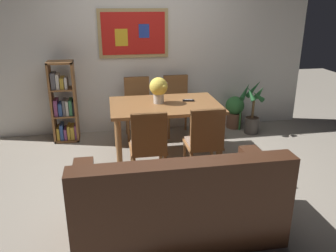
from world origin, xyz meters
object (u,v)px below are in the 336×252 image
Objects in this scene: dining_table at (165,111)px; dining_chair_far_left at (138,103)px; dining_chair_far_right at (177,100)px; flower_vase at (159,88)px; potted_ivy at (235,111)px; bookshelf at (64,106)px; dining_chair_near_left at (148,143)px; tv_remote at (188,100)px; dining_chair_near_right at (205,139)px; potted_palm at (252,112)px; leather_couch at (177,204)px.

dining_chair_far_left is (-0.29, 0.80, -0.10)m from dining_table.
flower_vase is (-0.40, -0.77, 0.39)m from dining_chair_far_right.
flower_vase is (-1.38, -0.84, 0.65)m from potted_ivy.
bookshelf is (-1.08, 0.01, -0.00)m from dining_chair_far_left.
tv_remote is at bearing 53.38° from dining_chair_near_left.
dining_chair_near_left is 2.68× the size of flower_vase.
dining_chair_near_right is at bearing -69.04° from dining_chair_far_left.
dining_chair_near_left is 0.64m from dining_chair_near_right.
dining_chair_far_right reaches higher than dining_table.
dining_chair_far_right is at bearing 169.65° from potted_palm.
dining_chair_far_right reaches higher than tv_remote.
dining_chair_far_left is 1.80m from potted_palm.
potted_ivy is 1.58× the size of flower_vase.
tv_remote is (-0.98, -0.82, 0.46)m from potted_ivy.
dining_table is at bearing -70.07° from dining_chair_far_left.
potted_ivy is at bearing 4.15° from dining_chair_far_right.
dining_chair_near_left is 1.69× the size of potted_ivy.
tv_remote is at bearing -155.20° from potted_palm.
dining_chair_far_left reaches higher than dining_table.
dining_chair_near_left is 1.07× the size of potted_palm.
dining_chair_far_right is at bearing 78.72° from leather_couch.
leather_couch is 2.84m from potted_palm.
dining_chair_near_left is (-0.32, -0.81, -0.10)m from dining_table.
dining_chair_near_left reaches higher than potted_ivy.
potted_ivy is at bearing 34.18° from dining_table.
dining_chair_far_left reaches higher than potted_ivy.
leather_couch reaches higher than tv_remote.
bookshelf is (-1.37, 0.81, -0.11)m from dining_table.
flower_vase reaches higher than dining_chair_near_right.
dining_chair_near_left is 5.65× the size of tv_remote.
leather_couch is at bearing -96.04° from dining_table.
dining_chair_far_left is at bearing -0.53° from bookshelf.
potted_palm is (2.86, -0.20, -0.19)m from bookshelf.
bookshelf reaches higher than potted_ivy.
bookshelf is at bearing 136.60° from dining_chair_near_right.
dining_chair_far_right is 5.65× the size of tv_remote.
leather_couch is at bearing -64.54° from bookshelf.
tv_remote is at bearing 11.49° from dining_table.
dining_chair_far_right is 2.68× the size of flower_vase.
dining_chair_near_left is at bearing -126.62° from tv_remote.
flower_vase is (-1.57, -0.55, 0.59)m from potted_palm.
flower_vase reaches higher than dining_chair_far_left.
dining_table is 1.64m from potted_palm.
dining_chair_far_right is at bearing -175.85° from potted_ivy.
dining_table is 1.19× the size of bookshelf.
dining_chair_near_right is (0.64, 0.02, 0.00)m from dining_chair_near_left.
dining_chair_far_left is 5.65× the size of tv_remote.
dining_chair_far_left is at bearing -176.61° from potted_ivy.
dining_table is 1.62m from potted_ivy.
potted_palm is at bearing -4.02° from bookshelf.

